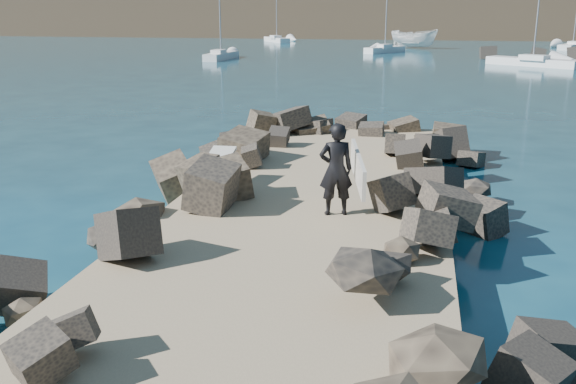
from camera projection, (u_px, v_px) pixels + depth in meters
name	position (u px, v px, depth m)	size (l,w,h in m)	color
ground	(298.00, 249.00, 13.13)	(800.00, 800.00, 0.00)	#0F384C
jetty	(276.00, 274.00, 11.16)	(6.00, 26.00, 0.60)	#8C7759
riprap_left	(133.00, 241.00, 12.14)	(2.60, 22.00, 1.00)	black
riprap_right	(447.00, 265.00, 11.02)	(2.60, 22.00, 1.00)	black
surfboard_resting	(213.00, 173.00, 15.01)	(0.59, 2.35, 0.08)	silver
boat_imported	(414.00, 39.00, 77.64)	(2.24, 5.96, 2.30)	silver
surfer_with_board	(339.00, 169.00, 13.14)	(1.13, 2.36, 1.93)	black
sailboat_c	(533.00, 62.00, 54.18)	(7.40, 5.99, 9.40)	silver
sailboat_a	(221.00, 56.00, 61.07)	(1.65, 6.31, 7.63)	silver
sailboat_b	(385.00, 50.00, 70.01)	(4.32, 5.57, 7.18)	silver
sailboat_e	(277.00, 40.00, 92.15)	(4.98, 6.56, 8.27)	silver
sailboat_d	(573.00, 46.00, 76.20)	(4.54, 6.95, 8.46)	silver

